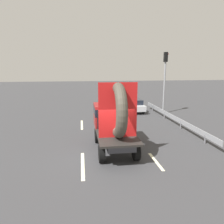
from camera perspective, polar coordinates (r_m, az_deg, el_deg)
ground_plane at (r=11.40m, az=-0.76°, el=-11.44°), size 120.00×120.00×0.00m
flatbed_truck at (r=11.84m, az=0.48°, el=-1.64°), size 2.02×4.63×3.80m
distant_sedan at (r=22.33m, az=5.60°, el=1.97°), size 1.69×3.95×1.29m
traffic_light at (r=21.41m, az=13.87°, el=9.70°), size 0.42×0.36×5.87m
guardrail at (r=18.15m, az=15.65°, el=-1.25°), size 0.10×12.88×0.71m
lane_dash_left_near at (r=10.45m, az=-7.77°, el=-13.79°), size 0.16×2.90×0.01m
lane_dash_left_far at (r=17.27m, az=-8.01°, el=-3.37°), size 0.16×2.82×0.01m
lane_dash_right_near at (r=10.94m, az=11.56°, el=-12.70°), size 0.16×2.02×0.01m
lane_dash_right_far at (r=17.56m, az=3.61°, el=-3.02°), size 0.16×2.92×0.01m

